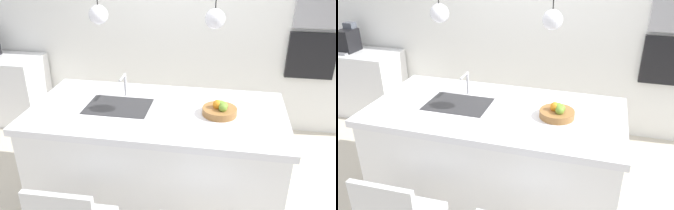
# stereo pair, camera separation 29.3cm
# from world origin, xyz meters

# --- Properties ---
(floor) EXTENTS (6.60, 6.60, 0.00)m
(floor) POSITION_xyz_m (0.00, 0.00, 0.00)
(floor) COLOR beige
(floor) RESTS_ON ground
(back_wall) EXTENTS (6.00, 0.10, 2.60)m
(back_wall) POSITION_xyz_m (0.00, 1.65, 1.30)
(back_wall) COLOR white
(back_wall) RESTS_ON ground
(kitchen_island) EXTENTS (2.21, 1.10, 0.96)m
(kitchen_island) POSITION_xyz_m (0.00, 0.00, 0.48)
(kitchen_island) COLOR white
(kitchen_island) RESTS_ON ground
(sink_basin) EXTENTS (0.56, 0.40, 0.02)m
(sink_basin) POSITION_xyz_m (-0.34, 0.00, 0.95)
(sink_basin) COLOR #2D2D30
(sink_basin) RESTS_ON kitchen_island
(faucet) EXTENTS (0.02, 0.17, 0.22)m
(faucet) POSITION_xyz_m (-0.34, 0.21, 1.10)
(faucet) COLOR silver
(faucet) RESTS_ON kitchen_island
(fruit_bowl) EXTENTS (0.29, 0.29, 0.13)m
(fruit_bowl) POSITION_xyz_m (0.54, -0.01, 1.00)
(fruit_bowl) COLOR #9E6B38
(fruit_bowl) RESTS_ON kitchen_island
(side_counter) EXTENTS (1.10, 0.60, 0.90)m
(side_counter) POSITION_xyz_m (-2.40, 1.28, 0.45)
(side_counter) COLOR white
(side_counter) RESTS_ON ground
(microwave) EXTENTS (0.54, 0.08, 0.34)m
(microwave) POSITION_xyz_m (1.56, 1.58, 1.54)
(microwave) COLOR #9E9EA3
(microwave) RESTS_ON back_wall
(oven) EXTENTS (0.56, 0.08, 0.56)m
(oven) POSITION_xyz_m (1.56, 1.58, 1.04)
(oven) COLOR black
(oven) RESTS_ON back_wall
(pendant_light_left) EXTENTS (0.15, 0.15, 0.75)m
(pendant_light_left) POSITION_xyz_m (-0.46, 0.00, 1.75)
(pendant_light_left) COLOR silver
(pendant_light_right) EXTENTS (0.15, 0.15, 0.75)m
(pendant_light_right) POSITION_xyz_m (0.46, 0.00, 1.75)
(pendant_light_right) COLOR silver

